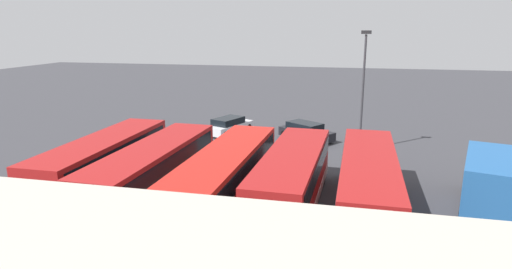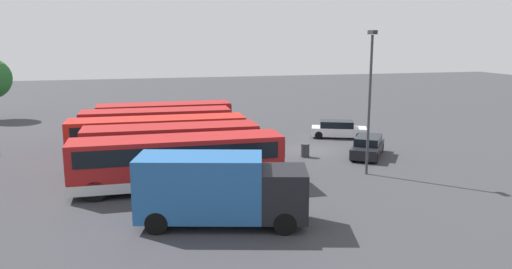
{
  "view_description": "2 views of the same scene",
  "coord_description": "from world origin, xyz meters",
  "views": [
    {
      "loc": [
        -6.04,
        30.69,
        8.9
      ],
      "look_at": [
        0.43,
        1.89,
        1.51
      ],
      "focal_mm": 29.99,
      "sensor_mm": 36.0,
      "label": 1
    },
    {
      "loc": [
        -33.8,
        13.12,
        8.34
      ],
      "look_at": [
        -0.06,
        4.41,
        1.46
      ],
      "focal_mm": 34.78,
      "sensor_mm": 36.0,
      "label": 2
    }
  ],
  "objects": [
    {
      "name": "bus_single_deck_near_end",
      "position": [
        -7.07,
        10.66,
        1.62
      ],
      "size": [
        2.77,
        11.63,
        2.95
      ],
      "color": "#A51919",
      "rests_on": "ground"
    },
    {
      "name": "ground_plane",
      "position": [
        0.0,
        0.0,
        0.0
      ],
      "size": [
        140.0,
        140.0,
        0.0
      ],
      "primitive_type": "plane",
      "color": "#38383D"
    },
    {
      "name": "waste_bin_yellow",
      "position": [
        -1.7,
        1.25,
        0.47
      ],
      "size": [
        0.6,
        0.6,
        0.95
      ],
      "primitive_type": "cylinder",
      "color": "#333338",
      "rests_on": "ground"
    },
    {
      "name": "bus_single_deck_fourth",
      "position": [
        3.84,
        11.19,
        1.62
      ],
      "size": [
        2.98,
        11.18,
        2.95
      ],
      "color": "#A51919",
      "rests_on": "ground"
    },
    {
      "name": "car_hatchback_silver",
      "position": [
        4.08,
        -3.81,
        0.7
      ],
      "size": [
        3.39,
        4.88,
        1.43
      ],
      "color": "silver",
      "rests_on": "ground"
    },
    {
      "name": "lamp_post_tall",
      "position": [
        -6.85,
        -0.89,
        5.05
      ],
      "size": [
        0.7,
        0.3,
        8.72
      ],
      "color": "#38383D",
      "rests_on": "ground"
    },
    {
      "name": "bus_single_deck_third",
      "position": [
        -0.09,
        11.32,
        1.62
      ],
      "size": [
        2.94,
        11.94,
        2.95
      ],
      "color": "red",
      "rests_on": "ground"
    },
    {
      "name": "box_truck_blue",
      "position": [
        -12.88,
        9.44,
        1.71
      ],
      "size": [
        4.37,
        7.89,
        3.2
      ],
      "color": "#235999",
      "rests_on": "ground"
    },
    {
      "name": "bus_single_deck_fifth",
      "position": [
        7.25,
        10.33,
        1.62
      ],
      "size": [
        2.68,
        10.85,
        2.95
      ],
      "color": "#A51919",
      "rests_on": "ground"
    },
    {
      "name": "bus_single_deck_second",
      "position": [
        -3.4,
        10.68,
        1.62
      ],
      "size": [
        2.95,
        10.8,
        2.95
      ],
      "color": "#A51919",
      "rests_on": "ground"
    },
    {
      "name": "car_small_green",
      "position": [
        -2.61,
        -3.12,
        0.7
      ],
      "size": [
        4.8,
        4.1,
        1.43
      ],
      "color": "black",
      "rests_on": "ground"
    }
  ]
}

